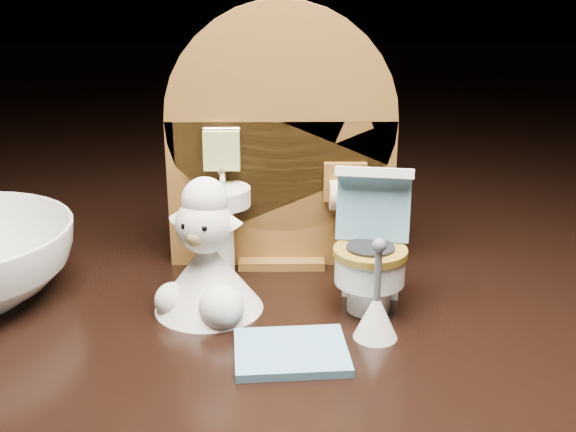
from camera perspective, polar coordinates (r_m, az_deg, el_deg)
name	(u,v)px	position (r m, az deg, el deg)	size (l,w,h in m)	color
backdrop_panel	(280,154)	(0.41, -0.64, 4.95)	(0.13, 0.05, 0.15)	brown
toy_toilet	(371,256)	(0.37, 6.59, -3.14)	(0.04, 0.05, 0.07)	white
bath_mat	(291,352)	(0.33, 0.24, -10.69)	(0.05, 0.04, 0.00)	#6193B0
toilet_brush	(376,312)	(0.35, 6.98, -7.54)	(0.02, 0.02, 0.05)	white
plush_lamb	(207,265)	(0.37, -6.44, -3.87)	(0.06, 0.06, 0.07)	silver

